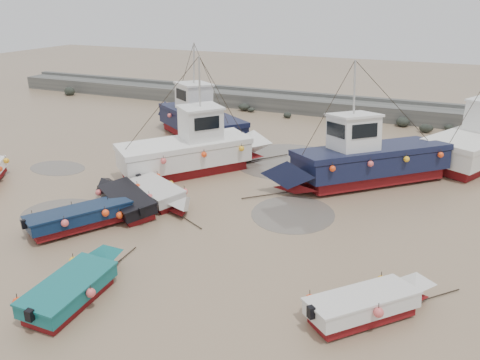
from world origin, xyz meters
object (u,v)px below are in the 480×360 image
(dinghy_1, at_px, (88,214))
(dinghy_3, at_px, (373,301))
(cabin_boat_2, at_px, (361,159))
(dinghy_5, at_px, (160,193))
(dinghy_2, at_px, (76,282))
(dinghy_4, at_px, (125,196))
(person, at_px, (187,163))
(cabin_boat_1, at_px, (195,148))
(cabin_boat_0, at_px, (196,118))

(dinghy_1, height_order, dinghy_3, same)
(cabin_boat_2, bearing_deg, dinghy_5, 85.53)
(dinghy_2, height_order, dinghy_4, same)
(dinghy_5, height_order, person, dinghy_5)
(dinghy_3, xyz_separation_m, dinghy_5, (-10.42, 4.52, 0.01))
(dinghy_3, relative_size, dinghy_4, 0.84)
(dinghy_4, distance_m, cabin_boat_1, 5.59)
(dinghy_2, bearing_deg, dinghy_5, 99.24)
(dinghy_3, height_order, cabin_boat_1, cabin_boat_1)
(dinghy_4, distance_m, cabin_boat_2, 11.91)
(person, bearing_deg, dinghy_5, 96.53)
(dinghy_4, height_order, dinghy_5, same)
(dinghy_3, xyz_separation_m, person, (-12.17, 10.11, -0.55))
(dinghy_4, relative_size, person, 3.32)
(cabin_boat_2, bearing_deg, dinghy_4, 85.47)
(dinghy_1, bearing_deg, dinghy_4, 113.44)
(dinghy_1, bearing_deg, cabin_boat_0, 131.31)
(cabin_boat_1, height_order, cabin_boat_2, same)
(dinghy_1, bearing_deg, dinghy_5, 94.86)
(dinghy_2, height_order, dinghy_5, same)
(dinghy_1, height_order, dinghy_2, same)
(dinghy_3, height_order, cabin_boat_2, cabin_boat_2)
(dinghy_2, xyz_separation_m, cabin_boat_2, (6.56, 13.68, 0.75))
(dinghy_1, height_order, person, dinghy_1)
(dinghy_2, relative_size, cabin_boat_2, 0.59)
(dinghy_2, height_order, dinghy_3, same)
(dinghy_2, height_order, cabin_boat_1, cabin_boat_1)
(cabin_boat_0, xyz_separation_m, cabin_boat_1, (3.24, -6.01, 0.02))
(cabin_boat_1, bearing_deg, cabin_boat_2, 50.87)
(dinghy_3, bearing_deg, dinghy_5, -159.53)
(dinghy_5, bearing_deg, dinghy_3, 94.00)
(dinghy_3, distance_m, cabin_boat_1, 14.24)
(dinghy_2, relative_size, dinghy_4, 1.02)
(dinghy_2, height_order, person, dinghy_2)
(cabin_boat_1, distance_m, cabin_boat_2, 8.84)
(dinghy_1, relative_size, dinghy_5, 1.17)
(dinghy_5, bearing_deg, cabin_boat_0, -132.65)
(dinghy_3, bearing_deg, cabin_boat_0, 177.34)
(dinghy_3, relative_size, person, 2.80)
(dinghy_2, xyz_separation_m, person, (-3.27, 12.91, -0.56))
(dinghy_4, relative_size, cabin_boat_0, 0.54)
(dinghy_1, height_order, cabin_boat_0, cabin_boat_0)
(dinghy_1, xyz_separation_m, dinghy_5, (1.58, 3.08, 0.02))
(dinghy_1, xyz_separation_m, dinghy_2, (3.11, -4.23, 0.02))
(dinghy_3, relative_size, cabin_boat_2, 0.49)
(dinghy_2, distance_m, dinghy_3, 9.32)
(dinghy_3, bearing_deg, dinghy_2, -118.62)
(cabin_boat_2, height_order, person, cabin_boat_2)
(dinghy_4, bearing_deg, dinghy_2, -122.81)
(cabin_boat_2, distance_m, person, 9.95)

